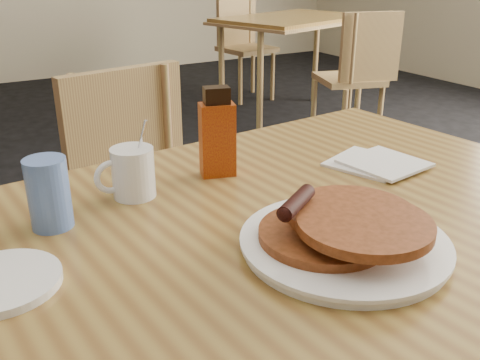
# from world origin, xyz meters

# --- Properties ---
(main_table) EXTENTS (1.38, 1.00, 0.75)m
(main_table) POSITION_xyz_m (-0.03, -0.05, 0.71)
(main_table) COLOR olive
(main_table) RESTS_ON floor
(neighbor_table) EXTENTS (1.27, 1.02, 0.75)m
(neighbor_table) POSITION_xyz_m (1.90, 2.61, 0.70)
(neighbor_table) COLOR olive
(neighbor_table) RESTS_ON floor
(chair_main_far) EXTENTS (0.45, 0.46, 0.86)m
(chair_main_far) POSITION_xyz_m (-0.01, 0.70, 0.51)
(chair_main_far) COLOR tan
(chair_main_far) RESTS_ON floor
(chair_neighbor_far) EXTENTS (0.45, 0.45, 0.88)m
(chair_neighbor_far) POSITION_xyz_m (1.90, 3.34, 0.52)
(chair_neighbor_far) COLOR tan
(chair_neighbor_far) RESTS_ON floor
(chair_neighbor_near) EXTENTS (0.49, 0.50, 0.85)m
(chair_neighbor_near) POSITION_xyz_m (1.89, 1.86, 0.51)
(chair_neighbor_near) COLOR tan
(chair_neighbor_near) RESTS_ON floor
(pancake_plate) EXTENTS (0.31, 0.31, 0.09)m
(pancake_plate) POSITION_xyz_m (-0.00, -0.18, 0.77)
(pancake_plate) COLOR white
(pancake_plate) RESTS_ON main_table
(coffee_mug) EXTENTS (0.11, 0.08, 0.14)m
(coffee_mug) POSITION_xyz_m (-0.21, 0.16, 0.80)
(coffee_mug) COLOR white
(coffee_mug) RESTS_ON main_table
(syrup_bottle) EXTENTS (0.08, 0.06, 0.18)m
(syrup_bottle) POSITION_xyz_m (-0.02, 0.18, 0.83)
(syrup_bottle) COLOR maroon
(syrup_bottle) RESTS_ON main_table
(napkin_stack) EXTENTS (0.19, 0.20, 0.01)m
(napkin_stack) POSITION_xyz_m (0.29, 0.05, 0.76)
(napkin_stack) COLOR white
(napkin_stack) RESTS_ON main_table
(blue_tumbler) EXTENTS (0.07, 0.07, 0.12)m
(blue_tumbler) POSITION_xyz_m (-0.36, 0.12, 0.81)
(blue_tumbler) COLOR #5375C2
(blue_tumbler) RESTS_ON main_table
(side_saucer) EXTENTS (0.17, 0.17, 0.01)m
(side_saucer) POSITION_xyz_m (-0.46, -0.02, 0.76)
(side_saucer) COLOR white
(side_saucer) RESTS_ON main_table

